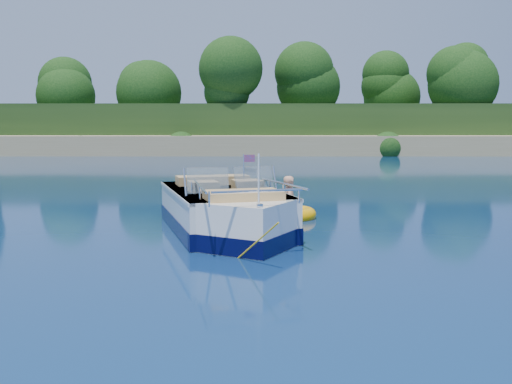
# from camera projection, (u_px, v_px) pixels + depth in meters

# --- Properties ---
(ground) EXTENTS (160.00, 160.00, 0.00)m
(ground) POSITION_uv_depth(u_px,v_px,m) (323.00, 287.00, 8.38)
(ground) COLOR #0A184A
(ground) RESTS_ON ground
(shoreline) EXTENTS (170.00, 59.00, 6.00)m
(shoreline) POSITION_uv_depth(u_px,v_px,m) (265.00, 135.00, 71.58)
(shoreline) COLOR tan
(shoreline) RESTS_ON ground
(treeline) EXTENTS (150.00, 7.12, 8.19)m
(treeline) POSITION_uv_depth(u_px,v_px,m) (269.00, 87.00, 48.44)
(treeline) COLOR #311C10
(treeline) RESTS_ON ground
(motorboat) EXTENTS (3.37, 6.18, 2.12)m
(motorboat) POSITION_uv_depth(u_px,v_px,m) (227.00, 215.00, 12.48)
(motorboat) COLOR white
(motorboat) RESTS_ON ground
(tow_tube) EXTENTS (1.53, 1.53, 0.36)m
(tow_tube) POSITION_uv_depth(u_px,v_px,m) (290.00, 214.00, 14.58)
(tow_tube) COLOR #FFAC03
(tow_tube) RESTS_ON ground
(boy) EXTENTS (0.38, 0.81, 1.57)m
(boy) POSITION_uv_depth(u_px,v_px,m) (290.00, 218.00, 14.59)
(boy) COLOR tan
(boy) RESTS_ON ground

